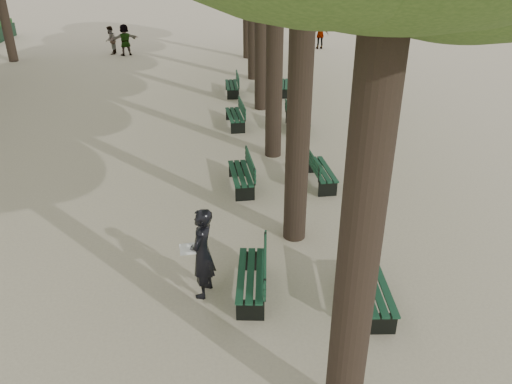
{
  "coord_description": "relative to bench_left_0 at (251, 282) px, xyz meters",
  "views": [
    {
      "loc": [
        -0.09,
        -6.94,
        6.25
      ],
      "look_at": [
        0.6,
        3.0,
        1.2
      ],
      "focal_mm": 35.0,
      "sensor_mm": 36.0,
      "label": 1
    }
  ],
  "objects": [
    {
      "name": "bench_left_2",
      "position": [
        -0.0,
        9.91,
        0.0
      ],
      "size": [
        0.74,
        1.85,
        0.92
      ],
      "color": "black",
      "rests_on": "ground"
    },
    {
      "name": "bench_left_3",
      "position": [
        0.0,
        14.24,
        0.0
      ],
      "size": [
        0.62,
        1.82,
        0.92
      ],
      "color": "black",
      "rests_on": "ground"
    },
    {
      "name": "bench_right_3",
      "position": [
        2.27,
        14.21,
        0.0
      ],
      "size": [
        0.81,
        1.86,
        0.92
      ],
      "color": "black",
      "rests_on": "ground"
    },
    {
      "name": "pedestrian_a",
      "position": [
        -7.08,
        23.68,
        0.55
      ],
      "size": [
        0.33,
        0.8,
        1.64
      ],
      "primitive_type": "imported",
      "rotation": [
        0.0,
        0.0,
        4.7
      ],
      "color": "#262628",
      "rests_on": "ground"
    },
    {
      "name": "ground",
      "position": [
        -0.37,
        -0.95,
        -0.27
      ],
      "size": [
        120.0,
        120.0,
        0.0
      ],
      "primitive_type": "plane",
      "color": "tan",
      "rests_on": "ground"
    },
    {
      "name": "bench_right_1",
      "position": [
        2.27,
        4.82,
        0.0
      ],
      "size": [
        0.7,
        1.84,
        0.92
      ],
      "color": "black",
      "rests_on": "ground"
    },
    {
      "name": "pedestrian_c",
      "position": [
        5.9,
        24.44,
        0.59
      ],
      "size": [
        1.02,
        0.38,
        1.73
      ],
      "primitive_type": "imported",
      "rotation": [
        0.0,
        0.0,
        3.18
      ],
      "color": "#262628",
      "rests_on": "ground"
    },
    {
      "name": "bench_left_1",
      "position": [
        0.0,
        4.71,
        0.0
      ],
      "size": [
        0.73,
        1.84,
        0.92
      ],
      "color": "black",
      "rests_on": "ground"
    },
    {
      "name": "bench_right_0",
      "position": [
        2.27,
        -0.52,
        0.0
      ],
      "size": [
        0.67,
        1.83,
        0.92
      ],
      "color": "black",
      "rests_on": "ground"
    },
    {
      "name": "man_with_map",
      "position": [
        -0.93,
        0.07,
        0.67
      ],
      "size": [
        0.74,
        0.83,
        1.88
      ],
      "color": "black",
      "rests_on": "ground"
    },
    {
      "name": "bench_left_0",
      "position": [
        0.0,
        0.0,
        0.0
      ],
      "size": [
        0.73,
        1.85,
        0.92
      ],
      "color": "black",
      "rests_on": "ground"
    },
    {
      "name": "bench_right_2",
      "position": [
        2.27,
        9.38,
        0.0
      ],
      "size": [
        0.74,
        1.85,
        0.92
      ],
      "color": "black",
      "rests_on": "ground"
    },
    {
      "name": "pedestrian_e",
      "position": [
        -6.15,
        23.27,
        0.64
      ],
      "size": [
        1.7,
        1.01,
        1.82
      ],
      "primitive_type": "imported",
      "rotation": [
        0.0,
        0.0,
        3.55
      ],
      "color": "#262628",
      "rests_on": "ground"
    }
  ]
}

